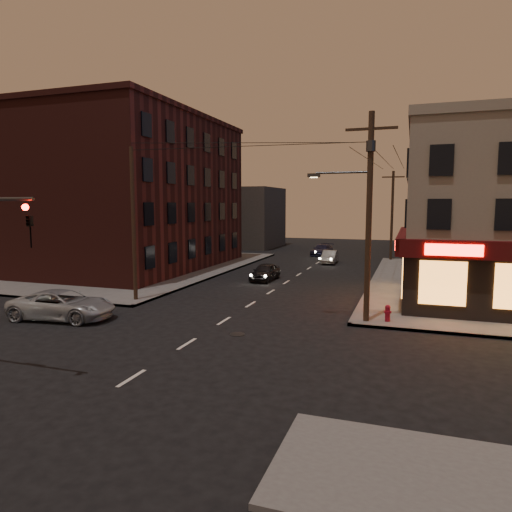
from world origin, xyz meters
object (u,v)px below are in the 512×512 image
at_px(fire_hydrant, 388,312).
at_px(sedan_mid, 330,257).
at_px(sedan_far, 322,250).
at_px(sedan_near, 265,272).
at_px(suv_cross, 63,305).

bearing_deg(fire_hydrant, sedan_mid, 106.72).
xyz_separation_m(sedan_far, fire_hydrant, (8.60, -28.51, -0.04)).
distance_m(sedan_near, sedan_mid, 12.15).
bearing_deg(sedan_mid, suv_cross, -111.68).
bearing_deg(sedan_near, sedan_mid, 77.83).
bearing_deg(sedan_near, fire_hydrant, -45.33).
bearing_deg(fire_hydrant, sedan_near, 132.86).
bearing_deg(fire_hydrant, sedan_far, 106.78).
relative_size(sedan_mid, fire_hydrant, 4.65).
height_order(sedan_near, sedan_mid, sedan_near).
relative_size(suv_cross, fire_hydrant, 6.41).
bearing_deg(suv_cross, sedan_near, -29.76).
xyz_separation_m(sedan_near, sedan_far, (0.98, 18.19, -0.02)).
relative_size(sedan_far, fire_hydrant, 5.32).
bearing_deg(sedan_far, sedan_mid, -67.26).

